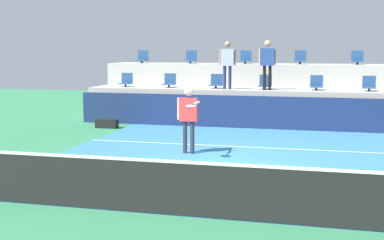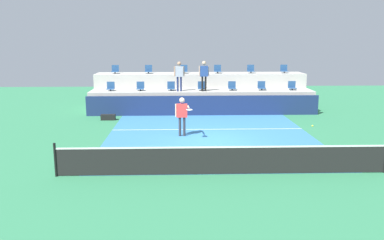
{
  "view_description": "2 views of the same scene",
  "coord_description": "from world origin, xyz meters",
  "px_view_note": "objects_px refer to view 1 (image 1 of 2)",
  "views": [
    {
      "loc": [
        2.32,
        -12.1,
        2.68
      ],
      "look_at": [
        -0.65,
        -0.7,
        1.12
      ],
      "focal_mm": 50.56,
      "sensor_mm": 36.0,
      "label": 1
    },
    {
      "loc": [
        -1.37,
        -15.96,
        4.2
      ],
      "look_at": [
        -0.88,
        -1.42,
        1.24
      ],
      "focal_mm": 37.27,
      "sensor_mm": 36.0,
      "label": 2
    }
  ],
  "objects_px": {
    "stadium_chair_lower_far_left": "(126,81)",
    "equipment_bag": "(107,124)",
    "stadium_chair_lower_mid_right": "(316,84)",
    "stadium_chair_lower_right": "(369,85)",
    "stadium_chair_lower_center": "(265,83)",
    "spectator_in_grey": "(227,60)",
    "stadium_chair_upper_right": "(357,59)",
    "stadium_chair_upper_left": "(191,58)",
    "stadium_chair_upper_mid_right": "(300,58)",
    "stadium_chair_upper_mid_left": "(246,58)",
    "stadium_chair_lower_left": "(169,82)",
    "spectator_in_white": "(267,60)",
    "tennis_player": "(189,113)",
    "stadium_chair_upper_far_left": "(142,58)",
    "stadium_chair_lower_mid_left": "(216,82)"
  },
  "relations": [
    {
      "from": "equipment_bag",
      "to": "spectator_in_white",
      "type": "bearing_deg",
      "value": 21.43
    },
    {
      "from": "stadium_chair_lower_far_left",
      "to": "stadium_chair_upper_far_left",
      "type": "distance_m",
      "value": 1.99
    },
    {
      "from": "spectator_in_grey",
      "to": "stadium_chair_lower_center",
      "type": "bearing_deg",
      "value": 16.32
    },
    {
      "from": "stadium_chair_lower_left",
      "to": "stadium_chair_lower_right",
      "type": "distance_m",
      "value": 7.12
    },
    {
      "from": "stadium_chair_upper_far_left",
      "to": "stadium_chair_lower_mid_right",
      "type": "bearing_deg",
      "value": -14.27
    },
    {
      "from": "stadium_chair_lower_mid_right",
      "to": "stadium_chair_lower_right",
      "type": "height_order",
      "value": "same"
    },
    {
      "from": "stadium_chair_lower_mid_right",
      "to": "stadium_chair_upper_mid_left",
      "type": "height_order",
      "value": "stadium_chair_upper_mid_left"
    },
    {
      "from": "stadium_chair_upper_mid_left",
      "to": "stadium_chair_lower_far_left",
      "type": "bearing_deg",
      "value": -157.28
    },
    {
      "from": "stadium_chair_lower_right",
      "to": "stadium_chair_upper_right",
      "type": "xyz_separation_m",
      "value": [
        -0.34,
        1.8,
        0.85
      ]
    },
    {
      "from": "equipment_bag",
      "to": "stadium_chair_lower_center",
      "type": "bearing_deg",
      "value": 25.46
    },
    {
      "from": "stadium_chair_lower_left",
      "to": "stadium_chair_lower_mid_left",
      "type": "distance_m",
      "value": 1.79
    },
    {
      "from": "stadium_chair_lower_far_left",
      "to": "stadium_chair_lower_left",
      "type": "relative_size",
      "value": 1.0
    },
    {
      "from": "stadium_chair_upper_right",
      "to": "tennis_player",
      "type": "relative_size",
      "value": 0.3
    },
    {
      "from": "stadium_chair_upper_mid_right",
      "to": "stadium_chair_upper_right",
      "type": "bearing_deg",
      "value": 0.0
    },
    {
      "from": "stadium_chair_lower_center",
      "to": "stadium_chair_upper_left",
      "type": "relative_size",
      "value": 1.0
    },
    {
      "from": "stadium_chair_lower_left",
      "to": "equipment_bag",
      "type": "bearing_deg",
      "value": -121.87
    },
    {
      "from": "stadium_chair_lower_far_left",
      "to": "equipment_bag",
      "type": "distance_m",
      "value": 2.76
    },
    {
      "from": "stadium_chair_lower_center",
      "to": "stadium_chair_upper_far_left",
      "type": "bearing_deg",
      "value": 161.21
    },
    {
      "from": "stadium_chair_upper_left",
      "to": "tennis_player",
      "type": "relative_size",
      "value": 0.3
    },
    {
      "from": "stadium_chair_lower_center",
      "to": "spectator_in_grey",
      "type": "bearing_deg",
      "value": -163.68
    },
    {
      "from": "stadium_chair_upper_mid_left",
      "to": "equipment_bag",
      "type": "distance_m",
      "value": 6.26
    },
    {
      "from": "stadium_chair_lower_left",
      "to": "stadium_chair_lower_center",
      "type": "bearing_deg",
      "value": 0.0
    },
    {
      "from": "tennis_player",
      "to": "stadium_chair_upper_mid_right",
      "type": "bearing_deg",
      "value": 73.79
    },
    {
      "from": "stadium_chair_lower_far_left",
      "to": "stadium_chair_upper_mid_right",
      "type": "height_order",
      "value": "stadium_chair_upper_mid_right"
    },
    {
      "from": "stadium_chair_upper_left",
      "to": "tennis_player",
      "type": "distance_m",
      "value": 8.27
    },
    {
      "from": "stadium_chair_upper_mid_left",
      "to": "stadium_chair_lower_left",
      "type": "bearing_deg",
      "value": -145.02
    },
    {
      "from": "tennis_player",
      "to": "equipment_bag",
      "type": "height_order",
      "value": "tennis_player"
    },
    {
      "from": "stadium_chair_upper_left",
      "to": "equipment_bag",
      "type": "height_order",
      "value": "stadium_chair_upper_left"
    },
    {
      "from": "stadium_chair_upper_mid_right",
      "to": "spectator_in_white",
      "type": "xyz_separation_m",
      "value": [
        -0.99,
        -2.18,
        -0.02
      ]
    },
    {
      "from": "stadium_chair_lower_mid_left",
      "to": "spectator_in_white",
      "type": "bearing_deg",
      "value": -11.43
    },
    {
      "from": "stadium_chair_upper_mid_right",
      "to": "tennis_player",
      "type": "relative_size",
      "value": 0.3
    },
    {
      "from": "stadium_chair_upper_mid_left",
      "to": "stadium_chair_lower_mid_right",
      "type": "bearing_deg",
      "value": -32.79
    },
    {
      "from": "stadium_chair_upper_far_left",
      "to": "spectator_in_white",
      "type": "height_order",
      "value": "spectator_in_white"
    },
    {
      "from": "stadium_chair_upper_left",
      "to": "stadium_chair_upper_right",
      "type": "relative_size",
      "value": 1.0
    },
    {
      "from": "stadium_chair_upper_far_left",
      "to": "stadium_chair_lower_left",
      "type": "bearing_deg",
      "value": -46.48
    },
    {
      "from": "spectator_in_grey",
      "to": "stadium_chair_upper_mid_right",
      "type": "bearing_deg",
      "value": 42.19
    },
    {
      "from": "stadium_chair_lower_center",
      "to": "stadium_chair_lower_left",
      "type": "bearing_deg",
      "value": 180.0
    },
    {
      "from": "stadium_chair_lower_left",
      "to": "spectator_in_white",
      "type": "relative_size",
      "value": 0.3
    },
    {
      "from": "stadium_chair_upper_mid_left",
      "to": "stadium_chair_lower_center",
      "type": "bearing_deg",
      "value": -60.74
    },
    {
      "from": "stadium_chair_lower_far_left",
      "to": "stadium_chair_upper_far_left",
      "type": "relative_size",
      "value": 1.0
    },
    {
      "from": "stadium_chair_lower_mid_right",
      "to": "stadium_chair_upper_mid_left",
      "type": "bearing_deg",
      "value": 147.21
    },
    {
      "from": "stadium_chair_lower_right",
      "to": "stadium_chair_upper_right",
      "type": "bearing_deg",
      "value": 100.82
    },
    {
      "from": "stadium_chair_lower_mid_right",
      "to": "stadium_chair_upper_right",
      "type": "relative_size",
      "value": 1.0
    },
    {
      "from": "stadium_chair_lower_right",
      "to": "stadium_chair_upper_mid_right",
      "type": "distance_m",
      "value": 3.15
    },
    {
      "from": "stadium_chair_lower_mid_left",
      "to": "stadium_chair_upper_mid_right",
      "type": "bearing_deg",
      "value": 31.9
    },
    {
      "from": "stadium_chair_lower_mid_left",
      "to": "stadium_chair_upper_mid_left",
      "type": "distance_m",
      "value": 2.14
    },
    {
      "from": "stadium_chair_lower_center",
      "to": "stadium_chair_upper_mid_right",
      "type": "distance_m",
      "value": 2.27
    },
    {
      "from": "equipment_bag",
      "to": "stadium_chair_upper_far_left",
      "type": "bearing_deg",
      "value": 92.77
    },
    {
      "from": "stadium_chair_upper_mid_right",
      "to": "equipment_bag",
      "type": "xyz_separation_m",
      "value": [
        -6.18,
        -4.22,
        -2.16
      ]
    },
    {
      "from": "stadium_chair_lower_left",
      "to": "stadium_chair_lower_right",
      "type": "height_order",
      "value": "same"
    }
  ]
}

